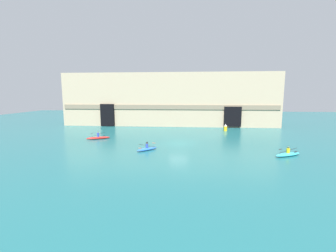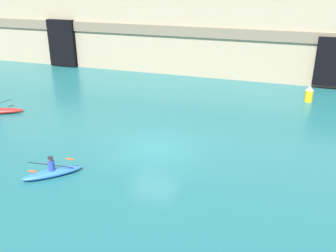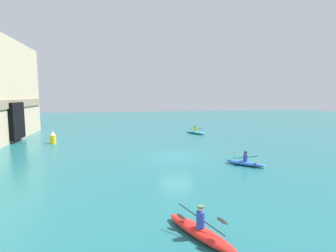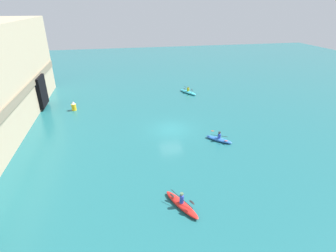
# 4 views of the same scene
# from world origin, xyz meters

# --- Properties ---
(ground_plane) EXTENTS (120.00, 120.00, 0.00)m
(ground_plane) POSITION_xyz_m (0.00, 0.00, 0.00)
(ground_plane) COLOR #1E6066
(cliff_bluff) EXTENTS (45.27, 6.49, 11.15)m
(cliff_bluff) POSITION_xyz_m (-2.73, 18.63, 5.55)
(cliff_bluff) COLOR tan
(cliff_bluff) RESTS_ON ground
(kayak_blue) EXTENTS (2.49, 2.47, 1.02)m
(kayak_blue) POSITION_xyz_m (-3.66, -4.23, 0.21)
(kayak_blue) COLOR blue
(kayak_blue) RESTS_ON ground
(marker_buoy) EXTENTS (0.59, 0.59, 1.25)m
(marker_buoy) POSITION_xyz_m (8.21, 11.38, 0.59)
(marker_buoy) COLOR yellow
(marker_buoy) RESTS_ON ground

